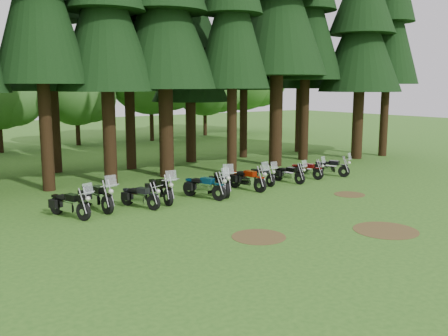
# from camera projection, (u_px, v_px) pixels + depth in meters

# --- Properties ---
(ground) EXTENTS (120.00, 120.00, 0.00)m
(ground) POSITION_uv_depth(u_px,v_px,m) (284.00, 211.00, 19.72)
(ground) COLOR #2F601D
(ground) RESTS_ON ground
(pine_front_9) EXTENTS (5.44, 5.44, 15.89)m
(pine_front_9) POSITION_uv_depth(u_px,v_px,m) (362.00, 14.00, 32.51)
(pine_front_9) COLOR #322010
(pine_front_9) RESTS_ON ground
(pine_front_10) EXTENTS (4.25, 4.25, 17.69)m
(pine_front_10) POSITION_uv_depth(u_px,v_px,m) (390.00, 0.00, 33.67)
(pine_front_10) COLOR #322010
(pine_front_10) RESTS_ON ground
(pine_back_3) EXTENTS (4.35, 4.35, 16.20)m
(pine_back_3) POSITION_uv_depth(u_px,v_px,m) (127.00, 0.00, 28.24)
(pine_back_3) COLOR #322010
(pine_back_3) RESTS_ON ground
(pine_back_4) EXTENTS (4.94, 4.94, 13.78)m
(pine_back_4) POSITION_uv_depth(u_px,v_px,m) (190.00, 32.00, 31.28)
(pine_back_4) COLOR #322010
(pine_back_4) RESTS_ON ground
(pine_back_5) EXTENTS (3.94, 3.94, 16.33)m
(pine_back_5) POSITION_uv_depth(u_px,v_px,m) (244.00, 11.00, 33.07)
(pine_back_5) COLOR #322010
(pine_back_5) RESTS_ON ground
(pine_back_6) EXTENTS (4.59, 4.59, 16.58)m
(pine_back_6) POSITION_uv_depth(u_px,v_px,m) (302.00, 15.00, 36.06)
(pine_back_6) COLOR #322010
(pine_back_6) RESTS_ON ground
(decid_3) EXTENTS (6.12, 5.95, 7.65)m
(decid_3) POSITION_uv_depth(u_px,v_px,m) (1.00, 91.00, 36.28)
(decid_3) COLOR #322010
(decid_3) RESTS_ON ground
(decid_4) EXTENTS (5.93, 5.76, 7.41)m
(decid_4) POSITION_uv_depth(u_px,v_px,m) (80.00, 92.00, 40.91)
(decid_4) COLOR #322010
(decid_4) RESTS_ON ground
(decid_5) EXTENTS (8.45, 8.21, 10.56)m
(decid_5) POSITION_uv_depth(u_px,v_px,m) (156.00, 70.00, 44.02)
(decid_5) COLOR #322010
(decid_5) RESTS_ON ground
(decid_6) EXTENTS (7.06, 6.86, 8.82)m
(decid_6) POSITION_uv_depth(u_px,v_px,m) (209.00, 83.00, 49.04)
(decid_6) COLOR #322010
(decid_6) RESTS_ON ground
(decid_7) EXTENTS (8.44, 8.20, 10.55)m
(decid_7) POSITION_uv_depth(u_px,v_px,m) (246.00, 73.00, 51.40)
(decid_7) COLOR #322010
(decid_7) RESTS_ON ground
(dirt_patch_0) EXTENTS (1.80, 1.80, 0.01)m
(dirt_patch_0) POSITION_uv_depth(u_px,v_px,m) (259.00, 237.00, 16.38)
(dirt_patch_0) COLOR #4C3D1E
(dirt_patch_0) RESTS_ON ground
(dirt_patch_1) EXTENTS (1.40, 1.40, 0.01)m
(dirt_patch_1) POSITION_uv_depth(u_px,v_px,m) (349.00, 194.00, 22.73)
(dirt_patch_1) COLOR #4C3D1E
(dirt_patch_1) RESTS_ON ground
(dirt_patch_2) EXTENTS (2.20, 2.20, 0.01)m
(dirt_patch_2) POSITION_uv_depth(u_px,v_px,m) (386.00, 230.00, 17.11)
(dirt_patch_2) COLOR #4C3D1E
(dirt_patch_2) RESTS_ON ground
(motorcycle_0) EXTENTS (1.02, 2.24, 1.44)m
(motorcycle_0) POSITION_uv_depth(u_px,v_px,m) (70.00, 205.00, 18.73)
(motorcycle_0) COLOR black
(motorcycle_0) RESTS_ON ground
(motorcycle_1) EXTENTS (0.59, 2.51, 1.57)m
(motorcycle_1) POSITION_uv_depth(u_px,v_px,m) (97.00, 197.00, 19.82)
(motorcycle_1) COLOR black
(motorcycle_1) RESTS_ON ground
(motorcycle_2) EXTENTS (0.83, 2.00, 0.85)m
(motorcycle_2) POSITION_uv_depth(u_px,v_px,m) (140.00, 197.00, 20.23)
(motorcycle_2) COLOR black
(motorcycle_2) RESTS_ON ground
(motorcycle_3) EXTENTS (0.57, 2.44, 1.53)m
(motorcycle_3) POSITION_uv_depth(u_px,v_px,m) (160.00, 190.00, 21.24)
(motorcycle_3) COLOR black
(motorcycle_3) RESTS_ON ground
(motorcycle_4) EXTENTS (1.03, 2.32, 1.48)m
(motorcycle_4) POSITION_uv_depth(u_px,v_px,m) (204.00, 187.00, 21.90)
(motorcycle_4) COLOR black
(motorcycle_4) RESTS_ON ground
(motorcycle_5) EXTENTS (1.18, 2.44, 1.58)m
(motorcycle_5) POSITION_uv_depth(u_px,v_px,m) (221.00, 183.00, 22.74)
(motorcycle_5) COLOR black
(motorcycle_5) RESTS_ON ground
(motorcycle_6) EXTENTS (0.64, 2.36, 1.48)m
(motorcycle_6) POSITION_uv_depth(u_px,v_px,m) (247.00, 180.00, 23.66)
(motorcycle_6) COLOR black
(motorcycle_6) RESTS_ON ground
(motorcycle_7) EXTENTS (0.43, 2.04, 1.28)m
(motorcycle_7) POSITION_uv_depth(u_px,v_px,m) (262.00, 176.00, 25.02)
(motorcycle_7) COLOR black
(motorcycle_7) RESTS_ON ground
(motorcycle_8) EXTENTS (0.56, 2.01, 1.26)m
(motorcycle_8) POSITION_uv_depth(u_px,v_px,m) (289.00, 174.00, 25.50)
(motorcycle_8) COLOR black
(motorcycle_8) RESTS_ON ground
(motorcycle_9) EXTENTS (0.82, 2.00, 1.27)m
(motorcycle_9) POSITION_uv_depth(u_px,v_px,m) (307.00, 170.00, 26.66)
(motorcycle_9) COLOR black
(motorcycle_9) RESTS_ON ground
(motorcycle_10) EXTENTS (1.03, 2.08, 1.35)m
(motorcycle_10) POSITION_uv_depth(u_px,v_px,m) (331.00, 168.00, 27.40)
(motorcycle_10) COLOR black
(motorcycle_10) RESTS_ON ground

